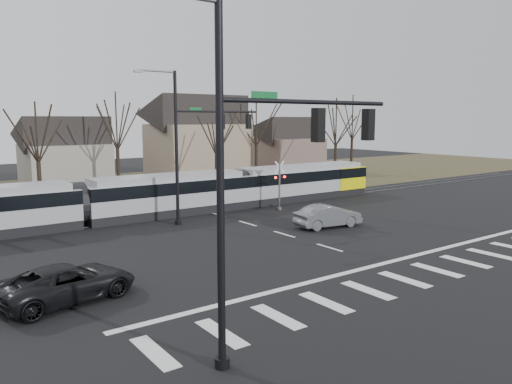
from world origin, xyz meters
TOP-DOWN VIEW (x-y plane):
  - ground at (0.00, 0.00)m, footprint 140.00×140.00m
  - grass_verge at (0.00, 32.00)m, footprint 140.00×28.00m
  - crosswalk at (0.00, -4.00)m, footprint 27.00×2.60m
  - stop_line at (0.00, -1.80)m, footprint 28.00×0.35m
  - lane_dashes at (0.00, 16.00)m, footprint 0.18×30.00m
  - rail_pair at (0.00, 15.80)m, footprint 90.00×1.52m
  - tram at (-3.12, 16.00)m, footprint 40.02×2.97m
  - sedan at (3.67, 5.94)m, footprint 2.78×4.99m
  - suv at (-14.10, 2.05)m, footprint 4.47×6.26m
  - signal_pole_near_left at (-10.41, -6.00)m, footprint 9.28×0.44m
  - signal_pole_far at (-2.41, 12.50)m, footprint 9.28×0.44m
  - rail_crossing_signal at (5.00, 12.79)m, footprint 1.08×0.36m
  - tree_row at (2.00, 26.00)m, footprint 59.20×7.20m
  - house_b at (-5.00, 36.00)m, footprint 8.64×7.56m
  - house_c at (9.00, 33.00)m, footprint 10.80×8.64m
  - house_d at (24.00, 35.00)m, footprint 8.64×7.56m

SIDE VIEW (x-z plane):
  - ground at x=0.00m, z-range 0.00..0.00m
  - grass_verge at x=0.00m, z-range 0.00..0.01m
  - crosswalk at x=0.00m, z-range 0.00..0.01m
  - stop_line at x=0.00m, z-range 0.00..0.01m
  - lane_dashes at x=0.00m, z-range 0.00..0.01m
  - rail_pair at x=0.00m, z-range 0.00..0.06m
  - suv at x=-14.10m, z-range 0.00..1.48m
  - sedan at x=3.67m, z-range 0.00..1.51m
  - tram at x=-3.12m, z-range 0.14..3.17m
  - rail_crossing_signal at x=5.00m, z-range -0.11..3.89m
  - house_b at x=-5.00m, z-range 0.14..7.79m
  - house_d at x=24.00m, z-range 0.14..7.79m
  - tree_row at x=2.00m, z-range 0.00..10.00m
  - house_c at x=9.00m, z-range 0.18..10.28m
  - signal_pole_near_left at x=-10.41m, z-range 0.60..10.80m
  - signal_pole_far at x=-2.41m, z-range 0.60..10.80m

